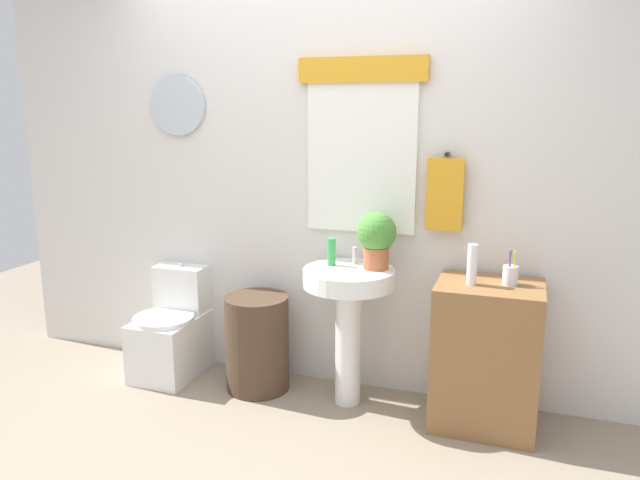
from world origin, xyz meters
The scene contains 11 objects.
ground_plane centered at (0.00, 0.00, 0.00)m, with size 8.00×8.00×0.00m, color gray.
back_wall centered at (0.00, 1.15, 1.30)m, with size 4.40×0.18×2.60m.
toilet centered at (-0.96, 0.88, 0.27)m, with size 0.38×0.51×0.70m.
laundry_hamper centered at (-0.34, 0.85, 0.29)m, with size 0.39×0.39×0.59m, color #4C3828.
pedestal_sink centered at (0.23, 0.85, 0.61)m, with size 0.52×0.52×0.81m.
faucet centered at (0.23, 0.97, 0.86)m, with size 0.03×0.03×0.10m, color silver.
wooden_cabinet centered at (1.00, 0.85, 0.40)m, with size 0.55×0.44×0.80m, color olive.
soap_bottle centered at (0.11, 0.90, 0.89)m, with size 0.05×0.05×0.16m, color green.
potted_plant centered at (0.37, 0.91, 1.00)m, with size 0.22×0.22×0.32m.
lotion_bottle centered at (0.91, 0.81, 0.91)m, with size 0.05×0.05×0.21m, color white.
toothbrush_cup centered at (1.10, 0.87, 0.85)m, with size 0.08×0.08×0.19m.
Camera 1 is at (1.14, -2.32, 1.71)m, focal length 34.09 mm.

